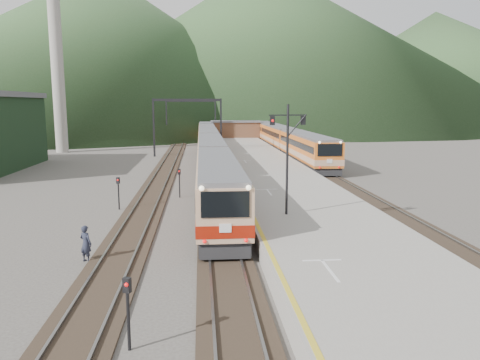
{
  "coord_description": "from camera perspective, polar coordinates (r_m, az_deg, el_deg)",
  "views": [
    {
      "loc": [
        -1.06,
        -10.7,
        7.3
      ],
      "look_at": [
        1.66,
        21.56,
        2.0
      ],
      "focal_mm": 35.0,
      "sensor_mm": 36.0,
      "label": 1
    }
  ],
  "objects": [
    {
      "name": "main_train",
      "position": [
        57.53,
        -3.75,
        3.86
      ],
      "size": [
        2.68,
        73.49,
        3.27
      ],
      "color": "tan",
      "rests_on": "track_main"
    },
    {
      "name": "station_shed",
      "position": [
        89.07,
        -0.52,
        6.26
      ],
      "size": [
        9.4,
        4.4,
        3.1
      ],
      "color": "brown",
      "rests_on": "platform"
    },
    {
      "name": "short_signal_c",
      "position": [
        33.45,
        -14.61,
        -1.05
      ],
      "size": [
        0.25,
        0.21,
        2.27
      ],
      "color": "black",
      "rests_on": "ground"
    },
    {
      "name": "platform",
      "position": [
        49.62,
        2.95,
        1.41
      ],
      "size": [
        8.0,
        100.0,
        1.0
      ],
      "primitive_type": "cube",
      "color": "gray",
      "rests_on": "ground"
    },
    {
      "name": "gantry_far",
      "position": [
        90.73,
        -6.01,
        8.17
      ],
      "size": [
        9.55,
        0.25,
        8.0
      ],
      "color": "black",
      "rests_on": "ground"
    },
    {
      "name": "gantry_near",
      "position": [
        65.74,
        -6.43,
        7.75
      ],
      "size": [
        9.55,
        0.25,
        8.0
      ],
      "color": "black",
      "rests_on": "ground"
    },
    {
      "name": "second_train",
      "position": [
        76.27,
        4.7,
        5.32
      ],
      "size": [
        2.97,
        61.01,
        3.63
      ],
      "color": "orange",
      "rests_on": "track_second"
    },
    {
      "name": "short_signal_a",
      "position": [
        14.64,
        -13.52,
        -14.48
      ],
      "size": [
        0.27,
        0.24,
        2.27
      ],
      "color": "black",
      "rests_on": "ground"
    },
    {
      "name": "hill_c",
      "position": [
        247.7,
        22.42,
        12.72
      ],
      "size": [
        160.0,
        160.0,
        50.0
      ],
      "primitive_type": "cone",
      "color": "#2B4A24",
      "rests_on": "ground"
    },
    {
      "name": "smokestack",
      "position": [
        76.04,
        -21.49,
        14.49
      ],
      "size": [
        1.8,
        1.8,
        30.0
      ],
      "primitive_type": "cylinder",
      "color": "#9E998E",
      "rests_on": "ground"
    },
    {
      "name": "hill_a",
      "position": [
        205.7,
        -16.29,
        15.28
      ],
      "size": [
        180.0,
        180.0,
        60.0
      ],
      "primitive_type": "cone",
      "color": "#2B4A24",
      "rests_on": "ground"
    },
    {
      "name": "track_far",
      "position": [
        51.36,
        -9.17,
        1.09
      ],
      "size": [
        2.6,
        200.0,
        0.23
      ],
      "color": "black",
      "rests_on": "ground"
    },
    {
      "name": "signal_mast",
      "position": [
        26.52,
        5.8,
        3.95
      ],
      "size": [
        2.19,
        0.45,
        6.27
      ],
      "color": "black",
      "rests_on": "platform"
    },
    {
      "name": "worker",
      "position": [
        23.06,
        -18.29,
        -7.37
      ],
      "size": [
        0.76,
        0.69,
        1.74
      ],
      "primitive_type": "imported",
      "rotation": [
        0.0,
        0.0,
        2.59
      ],
      "color": "#212434",
      "rests_on": "ground"
    },
    {
      "name": "track_second",
      "position": [
        52.73,
        9.02,
        1.3
      ],
      "size": [
        2.6,
        200.0,
        0.23
      ],
      "color": "black",
      "rests_on": "ground"
    },
    {
      "name": "track_main",
      "position": [
        51.22,
        -3.58,
        1.17
      ],
      "size": [
        2.6,
        200.0,
        0.23
      ],
      "color": "black",
      "rests_on": "ground"
    },
    {
      "name": "short_signal_b",
      "position": [
        36.84,
        -7.4,
        0.11
      ],
      "size": [
        0.23,
        0.17,
        2.27
      ],
      "color": "black",
      "rests_on": "ground"
    },
    {
      "name": "hill_b",
      "position": [
        244.56,
        2.63,
        16.39
      ],
      "size": [
        220.0,
        220.0,
        75.0
      ],
      "primitive_type": "cone",
      "color": "#2B4A24",
      "rests_on": "ground"
    }
  ]
}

